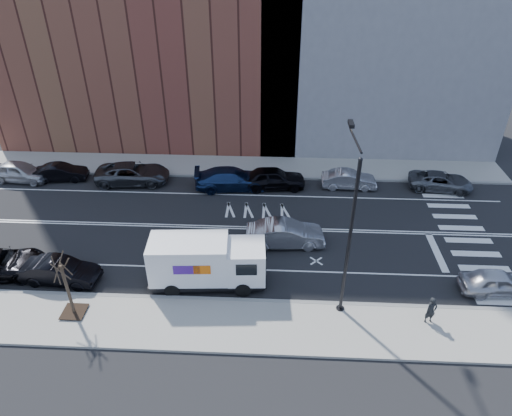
# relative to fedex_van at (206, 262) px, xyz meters

# --- Properties ---
(ground) EXTENTS (120.00, 120.00, 0.00)m
(ground) POSITION_rel_fedex_van_xyz_m (0.33, 5.60, -1.56)
(ground) COLOR black
(ground) RESTS_ON ground
(sidewalk_near) EXTENTS (44.00, 3.60, 0.15)m
(sidewalk_near) POSITION_rel_fedex_van_xyz_m (0.33, -3.20, -1.48)
(sidewalk_near) COLOR gray
(sidewalk_near) RESTS_ON ground
(sidewalk_far) EXTENTS (44.00, 3.60, 0.15)m
(sidewalk_far) POSITION_rel_fedex_van_xyz_m (0.33, 14.40, -1.48)
(sidewalk_far) COLOR gray
(sidewalk_far) RESTS_ON ground
(curb_near) EXTENTS (44.00, 0.25, 0.17)m
(curb_near) POSITION_rel_fedex_van_xyz_m (0.33, -1.40, -1.47)
(curb_near) COLOR gray
(curb_near) RESTS_ON ground
(curb_far) EXTENTS (44.00, 0.25, 0.17)m
(curb_far) POSITION_rel_fedex_van_xyz_m (0.33, 12.60, -1.47)
(curb_far) COLOR gray
(curb_far) RESTS_ON ground
(crosswalk) EXTENTS (3.00, 14.00, 0.01)m
(crosswalk) POSITION_rel_fedex_van_xyz_m (16.33, 5.60, -1.55)
(crosswalk) COLOR white
(crosswalk) RESTS_ON ground
(road_markings) EXTENTS (40.00, 8.60, 0.01)m
(road_markings) POSITION_rel_fedex_van_xyz_m (0.33, 5.60, -1.55)
(road_markings) COLOR white
(road_markings) RESTS_ON ground
(bldg_brick) EXTENTS (26.00, 10.00, 22.00)m
(bldg_brick) POSITION_rel_fedex_van_xyz_m (-7.67, 21.20, 9.44)
(bldg_brick) COLOR brown
(bldg_brick) RESTS_ON ground
(streetlight) EXTENTS (0.44, 4.02, 9.34)m
(streetlight) POSITION_rel_fedex_van_xyz_m (7.33, -1.31, 3.52)
(streetlight) COLOR black
(streetlight) RESTS_ON ground
(street_tree) EXTENTS (1.20, 1.20, 3.75)m
(street_tree) POSITION_rel_fedex_van_xyz_m (-6.67, -2.80, -0.11)
(street_tree) COLOR black
(street_tree) RESTS_ON ground
(fedex_van) EXTENTS (6.62, 2.64, 2.97)m
(fedex_van) POSITION_rel_fedex_van_xyz_m (0.00, 0.00, 0.00)
(fedex_van) COLOR black
(fedex_van) RESTS_ON ground
(far_parked_a) EXTENTS (4.82, 2.30, 1.59)m
(far_parked_a) POSITION_rel_fedex_van_xyz_m (-16.47, 11.30, -0.76)
(far_parked_a) COLOR #B2B3B7
(far_parked_a) RESTS_ON ground
(far_parked_b) EXTENTS (4.16, 1.88, 1.32)m
(far_parked_b) POSITION_rel_fedex_van_xyz_m (-13.27, 11.55, -0.90)
(far_parked_b) COLOR black
(far_parked_b) RESTS_ON ground
(far_parked_c) EXTENTS (5.87, 3.09, 1.58)m
(far_parked_c) POSITION_rel_fedex_van_xyz_m (-7.49, 11.44, -0.77)
(far_parked_c) COLOR #414348
(far_parked_c) RESTS_ON ground
(far_parked_d) EXTENTS (5.80, 2.94, 1.61)m
(far_parked_d) POSITION_rel_fedex_van_xyz_m (0.33, 10.95, -0.75)
(far_parked_d) COLOR navy
(far_parked_d) RESTS_ON ground
(far_parked_e) EXTENTS (5.02, 2.39, 1.66)m
(far_parked_e) POSITION_rel_fedex_van_xyz_m (3.53, 11.16, -0.73)
(far_parked_e) COLOR black
(far_parked_e) RESTS_ON ground
(far_parked_f) EXTENTS (4.15, 1.48, 1.37)m
(far_parked_f) POSITION_rel_fedex_van_xyz_m (9.35, 11.47, -0.87)
(far_parked_f) COLOR #B2B2B7
(far_parked_f) RESTS_ON ground
(far_parked_g) EXTENTS (5.00, 2.81, 1.32)m
(far_parked_g) POSITION_rel_fedex_van_xyz_m (16.34, 11.60, -0.90)
(far_parked_g) COLOR #575A60
(far_parked_g) RESTS_ON ground
(driving_sedan) EXTENTS (5.04, 2.10, 1.62)m
(driving_sedan) POSITION_rel_fedex_van_xyz_m (4.42, 3.91, -0.75)
(driving_sedan) COLOR #A0A0A4
(driving_sedan) RESTS_ON ground
(near_parked_rear_a) EXTENTS (4.50, 1.86, 1.45)m
(near_parked_rear_a) POSITION_rel_fedex_van_xyz_m (-8.37, -0.25, -0.83)
(near_parked_rear_a) COLOR black
(near_parked_rear_a) RESTS_ON ground
(near_parked_front) EXTENTS (4.12, 1.76, 1.39)m
(near_parked_front) POSITION_rel_fedex_van_xyz_m (16.13, 0.09, -0.86)
(near_parked_front) COLOR silver
(near_parked_front) RESTS_ON ground
(pedestrian) EXTENTS (0.64, 0.50, 1.56)m
(pedestrian) POSITION_rel_fedex_van_xyz_m (11.75, -2.50, -0.63)
(pedestrian) COLOR black
(pedestrian) RESTS_ON sidewalk_near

